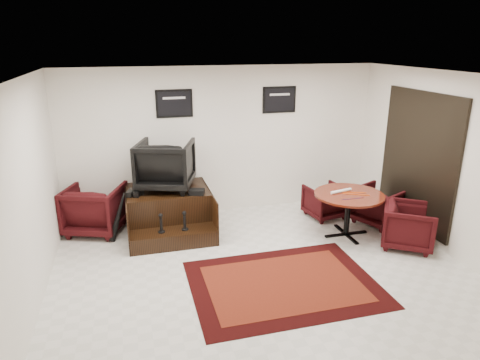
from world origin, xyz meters
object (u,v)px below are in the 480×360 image
(table_chair_back, at_px, (325,200))
(table_chair_corner, at_px, (409,224))
(shine_podium, at_px, (169,212))
(table_chair_window, at_px, (379,204))
(shine_chair, at_px, (165,162))
(meeting_table, at_px, (349,199))
(armchair_side, at_px, (95,207))

(table_chair_back, bearing_deg, table_chair_corner, 107.43)
(shine_podium, bearing_deg, table_chair_window, -10.57)
(shine_podium, relative_size, table_chair_back, 2.16)
(shine_chair, relative_size, meeting_table, 0.81)
(meeting_table, xyz_separation_m, table_chair_window, (0.81, 0.31, -0.29))
(armchair_side, xyz_separation_m, meeting_table, (4.19, -1.30, 0.20))
(meeting_table, bearing_deg, table_chair_corner, -40.15)
(shine_podium, distance_m, table_chair_corner, 4.04)
(meeting_table, bearing_deg, table_chair_back, 90.28)
(shine_chair, bearing_deg, armchair_side, 12.25)
(armchair_side, xyz_separation_m, table_chair_back, (4.18, -0.44, -0.12))
(table_chair_window, bearing_deg, shine_chair, 52.29)
(shine_chair, bearing_deg, meeting_table, 176.92)
(armchair_side, bearing_deg, table_chair_corner, 179.24)
(shine_chair, distance_m, table_chair_window, 3.93)
(meeting_table, distance_m, table_chair_window, 0.91)
(table_chair_back, relative_size, table_chair_window, 0.90)
(table_chair_corner, bearing_deg, shine_podium, 100.05)
(shine_chair, distance_m, meeting_table, 3.21)
(meeting_table, bearing_deg, armchair_side, 162.80)
(shine_podium, height_order, table_chair_back, shine_podium)
(shine_podium, height_order, table_chair_corner, table_chair_corner)
(table_chair_corner, bearing_deg, shine_chair, 98.17)
(table_chair_window, height_order, table_chair_corner, table_chair_corner)
(meeting_table, bearing_deg, shine_chair, 158.46)
(armchair_side, relative_size, table_chair_window, 1.22)
(meeting_table, bearing_deg, table_chair_window, 21.25)
(armchair_side, relative_size, meeting_table, 0.80)
(armchair_side, relative_size, table_chair_corner, 1.18)
(meeting_table, xyz_separation_m, table_chair_back, (-0.00, 0.85, -0.33))
(armchair_side, bearing_deg, shine_chair, -165.61)
(shine_chair, relative_size, table_chair_back, 1.37)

